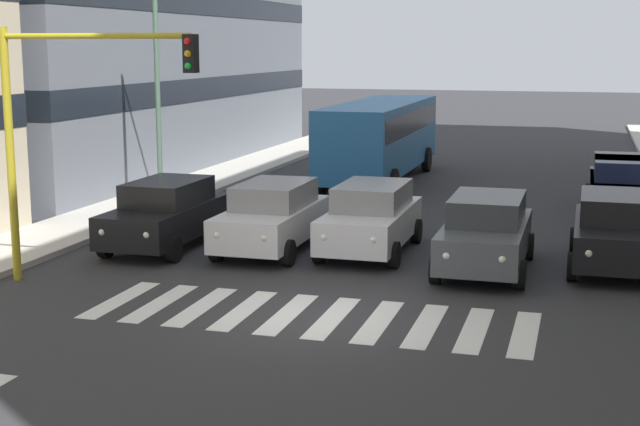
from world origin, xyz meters
name	(u,v)px	position (x,y,z in m)	size (l,w,h in m)	color
ground_plane	(310,316)	(0.00, 0.00, 0.00)	(180.00, 180.00, 0.00)	#2D2D30
crosswalk_markings	(310,316)	(0.00, 0.00, 0.00)	(8.55, 2.80, 0.01)	silver
car_0	(615,231)	(-5.68, -5.66, 0.89)	(2.02, 4.44, 1.72)	black
car_1	(486,233)	(-2.83, -4.59, 0.89)	(2.02, 4.44, 1.72)	#474C51
car_2	(371,218)	(0.12, -5.67, 0.89)	(2.02, 4.44, 1.72)	silver
car_3	(272,216)	(2.54, -5.18, 0.89)	(2.02, 4.44, 1.72)	silver
car_4	(166,213)	(5.29, -4.78, 0.89)	(2.02, 4.44, 1.72)	black
car_row2_0	(620,183)	(-6.02, -13.47, 0.89)	(2.02, 4.44, 1.72)	#474C51
car_row2_1	(621,187)	(-6.02, -12.71, 0.89)	(2.02, 4.44, 1.72)	navy
bus_behind_traffic	(381,132)	(2.54, -17.68, 1.86)	(2.78, 10.50, 3.00)	#286BAD
traffic_light_gantry	(61,113)	(5.71, -0.82, 3.71)	(4.50, 0.36, 5.50)	#AD991E
street_lamp_right	(172,69)	(7.50, -10.05, 4.39)	(3.02, 0.28, 6.88)	#4C6B56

